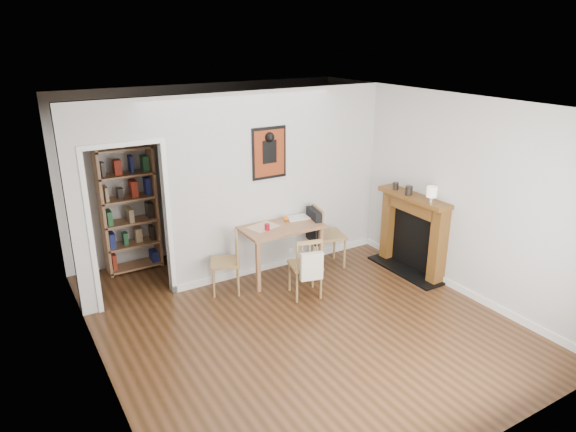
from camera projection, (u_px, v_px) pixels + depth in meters
ground at (295, 316)px, 6.35m from camera, size 5.20×5.20×0.00m
room_shell at (250, 188)px, 7.04m from camera, size 5.20×5.20×5.20m
dining_table at (280, 231)px, 7.21m from camera, size 1.13×0.72×0.77m
chair_left at (225, 263)px, 6.82m from camera, size 0.55×0.55×0.84m
chair_right at (327, 235)px, 7.57m from camera, size 0.61×0.55×0.94m
chair_front at (306, 266)px, 6.71m from camera, size 0.52×0.56×0.85m
bookshelf at (129, 210)px, 7.34m from camera, size 0.78×0.31×1.85m
fireplace at (413, 231)px, 7.38m from camera, size 0.45×1.25×1.16m
red_glass at (267, 227)px, 6.96m from camera, size 0.07×0.07×0.09m
orange_fruit at (286, 218)px, 7.30m from camera, size 0.08×0.08×0.08m
placemat at (263, 227)px, 7.10m from camera, size 0.46×0.39×0.00m
notebook at (297, 218)px, 7.42m from camera, size 0.36×0.28×0.02m
mantel_lamp at (432, 193)px, 6.82m from camera, size 0.14×0.14×0.22m
ceramic_jar_a at (409, 190)px, 7.18m from camera, size 0.10×0.10×0.13m
ceramic_jar_b at (396, 186)px, 7.41m from camera, size 0.08×0.08×0.11m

